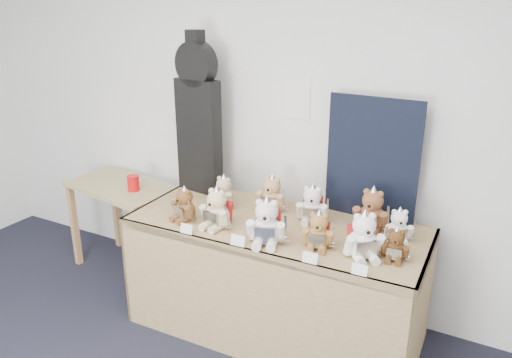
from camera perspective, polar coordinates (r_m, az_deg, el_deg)
The scene contains 21 objects.
room_shell at distance 3.59m, azimuth 4.62°, elevation 9.24°, with size 6.00×6.00×6.00m.
display_table at distance 3.35m, azimuth 1.66°, elevation -8.36°, with size 2.00×0.88×0.83m.
side_table at distance 4.32m, azimuth -14.91°, elevation -2.23°, with size 1.01×0.67×0.78m.
guitar_case at distance 3.75m, azimuth -6.63°, elevation 7.15°, with size 0.38×0.16×1.21m.
navy_board at distance 3.36m, azimuth 13.10°, elevation 2.17°, with size 0.62×0.02×0.83m, color black.
red_cup at distance 4.11m, azimuth -13.84°, elevation -0.46°, with size 0.09×0.09×0.13m, color red.
teddy_front_far_left at distance 3.38m, azimuth -8.19°, elevation -3.04°, with size 0.21×0.19×0.26m.
teddy_front_left at distance 3.25m, azimuth -4.53°, elevation -3.57°, with size 0.25×0.21×0.30m.
teddy_front_centre at distance 3.02m, azimuth 1.21°, elevation -5.15°, with size 0.27×0.25×0.33m.
teddy_front_right at distance 3.01m, azimuth 7.13°, elevation -6.02°, with size 0.22×0.20×0.26m.
teddy_front_far_right at distance 2.93m, azimuth 12.20°, elevation -6.55°, with size 0.26×0.26×0.31m.
teddy_front_end at distance 2.96m, azimuth 15.66°, elevation -7.37°, with size 0.18×0.15×0.22m.
teddy_back_left at distance 3.57m, azimuth -3.73°, elevation -1.62°, with size 0.21×0.17×0.26m.
teddy_back_centre_left at distance 3.50m, azimuth 1.80°, elevation -1.85°, with size 0.23×0.19×0.29m.
teddy_back_centre_right at distance 3.34m, azimuth 6.42°, elevation -3.06°, with size 0.24×0.22×0.29m.
teddy_back_right at distance 3.28m, azimuth 13.08°, elevation -3.69°, with size 0.26×0.21×0.32m.
teddy_back_end at distance 3.19m, azimuth 15.98°, elevation -5.29°, with size 0.20×0.19×0.24m.
entry_card_a at distance 3.21m, azimuth -7.95°, elevation -5.66°, with size 0.09×0.00×0.06m, color white.
entry_card_b at distance 3.03m, azimuth -2.10°, elevation -7.04°, with size 0.09×0.00×0.07m, color white.
entry_card_c at distance 2.86m, azimuth 6.19°, elevation -8.94°, with size 0.09×0.00×0.07m, color white.
entry_card_d at distance 2.79m, azimuth 11.75°, elevation -10.11°, with size 0.09×0.00×0.06m, color white.
Camera 1 is at (1.54, -0.73, 2.23)m, focal length 35.00 mm.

